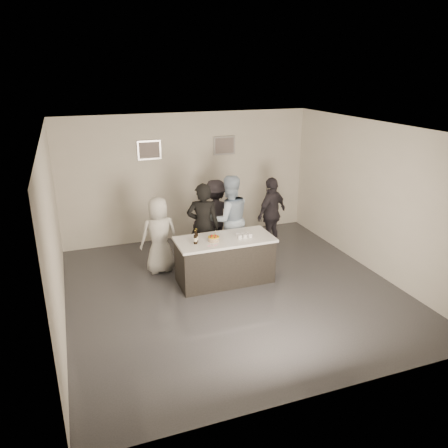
# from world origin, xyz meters

# --- Properties ---
(floor) EXTENTS (6.00, 6.00, 0.00)m
(floor) POSITION_xyz_m (0.00, 0.00, 0.00)
(floor) COLOR #3D3D42
(floor) RESTS_ON ground
(ceiling) EXTENTS (6.00, 6.00, 0.00)m
(ceiling) POSITION_xyz_m (0.00, 0.00, 3.00)
(ceiling) COLOR white
(wall_back) EXTENTS (6.00, 0.04, 3.00)m
(wall_back) POSITION_xyz_m (0.00, 3.00, 1.50)
(wall_back) COLOR silver
(wall_back) RESTS_ON ground
(wall_front) EXTENTS (6.00, 0.04, 3.00)m
(wall_front) POSITION_xyz_m (0.00, -3.00, 1.50)
(wall_front) COLOR silver
(wall_front) RESTS_ON ground
(wall_left) EXTENTS (0.04, 6.00, 3.00)m
(wall_left) POSITION_xyz_m (-3.00, 0.00, 1.50)
(wall_left) COLOR silver
(wall_left) RESTS_ON ground
(wall_right) EXTENTS (0.04, 6.00, 3.00)m
(wall_right) POSITION_xyz_m (3.00, 0.00, 1.50)
(wall_right) COLOR silver
(wall_right) RESTS_ON ground
(picture_left) EXTENTS (0.54, 0.04, 0.44)m
(picture_left) POSITION_xyz_m (-0.90, 2.97, 2.20)
(picture_left) COLOR #B2B2B7
(picture_left) RESTS_ON wall_back
(picture_right) EXTENTS (0.54, 0.04, 0.44)m
(picture_right) POSITION_xyz_m (0.90, 2.97, 2.20)
(picture_right) COLOR #B2B2B7
(picture_right) RESTS_ON wall_back
(bar_counter) EXTENTS (1.86, 0.86, 0.90)m
(bar_counter) POSITION_xyz_m (-0.02, 0.40, 0.45)
(bar_counter) COLOR white
(bar_counter) RESTS_ON ground
(cake) EXTENTS (0.21, 0.21, 0.08)m
(cake) POSITION_xyz_m (-0.26, 0.34, 0.94)
(cake) COLOR yellow
(cake) RESTS_ON bar_counter
(beer_bottle_a) EXTENTS (0.07, 0.07, 0.26)m
(beer_bottle_a) POSITION_xyz_m (-0.58, 0.39, 1.03)
(beer_bottle_a) COLOR black
(beer_bottle_a) RESTS_ON bar_counter
(beer_bottle_b) EXTENTS (0.07, 0.07, 0.26)m
(beer_bottle_b) POSITION_xyz_m (-0.62, 0.32, 1.03)
(beer_bottle_b) COLOR black
(beer_bottle_b) RESTS_ON bar_counter
(tumbler_cluster) EXTENTS (0.30, 0.19, 0.08)m
(tumbler_cluster) POSITION_xyz_m (0.34, 0.33, 0.94)
(tumbler_cluster) COLOR gold
(tumbler_cluster) RESTS_ON bar_counter
(candles) EXTENTS (0.24, 0.08, 0.01)m
(candles) POSITION_xyz_m (-0.38, 0.11, 0.90)
(candles) COLOR pink
(candles) RESTS_ON bar_counter
(person_main_black) EXTENTS (0.78, 0.65, 1.82)m
(person_main_black) POSITION_xyz_m (-0.23, 1.11, 0.91)
(person_main_black) COLOR black
(person_main_black) RESTS_ON ground
(person_main_blue) EXTENTS (0.92, 0.72, 1.89)m
(person_main_blue) POSITION_xyz_m (0.40, 1.28, 0.94)
(person_main_blue) COLOR #A8BFDB
(person_main_blue) RESTS_ON ground
(person_guest_left) EXTENTS (0.80, 0.55, 1.57)m
(person_guest_left) POSITION_xyz_m (-1.11, 1.27, 0.79)
(person_guest_left) COLOR silver
(person_guest_left) RESTS_ON ground
(person_guest_right) EXTENTS (1.06, 0.84, 1.68)m
(person_guest_right) POSITION_xyz_m (1.55, 1.61, 0.84)
(person_guest_right) COLOR #2E2A31
(person_guest_right) RESTS_ON ground
(person_guest_back) EXTENTS (1.09, 0.69, 1.61)m
(person_guest_back) POSITION_xyz_m (0.37, 2.08, 0.80)
(person_guest_back) COLOR black
(person_guest_back) RESTS_ON ground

